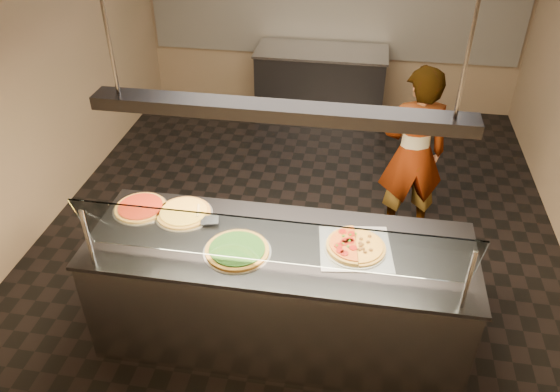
% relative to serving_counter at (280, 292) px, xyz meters
% --- Properties ---
extents(ground, '(5.00, 6.00, 0.02)m').
position_rel_serving_counter_xyz_m(ground, '(-0.03, 1.35, -0.48)').
color(ground, black).
rests_on(ground, ground).
extents(wall_left, '(0.02, 6.00, 3.00)m').
position_rel_serving_counter_xyz_m(wall_left, '(-2.54, 1.35, 1.03)').
color(wall_left, '#967A60').
rests_on(wall_left, ground).
extents(tile_band, '(4.90, 0.02, 1.20)m').
position_rel_serving_counter_xyz_m(tile_band, '(-0.03, 4.33, 0.83)').
color(tile_band, silver).
rests_on(tile_band, wall_back).
extents(serving_counter, '(2.72, 0.94, 0.93)m').
position_rel_serving_counter_xyz_m(serving_counter, '(0.00, 0.00, 0.00)').
color(serving_counter, '#B7B7BC').
rests_on(serving_counter, ground).
extents(sneeze_guard, '(2.48, 0.18, 0.54)m').
position_rel_serving_counter_xyz_m(sneeze_guard, '(0.00, -0.34, 0.76)').
color(sneeze_guard, '#B7B7BC').
rests_on(sneeze_guard, serving_counter).
extents(perforated_tray, '(0.55, 0.55, 0.01)m').
position_rel_serving_counter_xyz_m(perforated_tray, '(0.52, 0.04, 0.47)').
color(perforated_tray, silver).
rests_on(perforated_tray, serving_counter).
extents(half_pizza_pepperoni, '(0.25, 0.43, 0.05)m').
position_rel_serving_counter_xyz_m(half_pizza_pepperoni, '(0.43, 0.04, 0.50)').
color(half_pizza_pepperoni, brown).
rests_on(half_pizza_pepperoni, perforated_tray).
extents(half_pizza_sausage, '(0.25, 0.43, 0.04)m').
position_rel_serving_counter_xyz_m(half_pizza_sausage, '(0.62, 0.04, 0.49)').
color(half_pizza_sausage, brown).
rests_on(half_pizza_sausage, perforated_tray).
extents(pizza_spinach, '(0.47, 0.47, 0.03)m').
position_rel_serving_counter_xyz_m(pizza_spinach, '(-0.27, -0.13, 0.48)').
color(pizza_spinach, silver).
rests_on(pizza_spinach, serving_counter).
extents(pizza_cheese, '(0.43, 0.43, 0.03)m').
position_rel_serving_counter_xyz_m(pizza_cheese, '(-0.77, 0.23, 0.48)').
color(pizza_cheese, silver).
rests_on(pizza_cheese, serving_counter).
extents(pizza_tomato, '(0.41, 0.41, 0.03)m').
position_rel_serving_counter_xyz_m(pizza_tomato, '(-1.11, 0.24, 0.48)').
color(pizza_tomato, silver).
rests_on(pizza_tomato, serving_counter).
extents(pizza_spatula, '(0.22, 0.23, 0.02)m').
position_rel_serving_counter_xyz_m(pizza_spatula, '(-0.61, 0.21, 0.49)').
color(pizza_spatula, '#B7B7BC').
rests_on(pizza_spatula, pizza_spinach).
extents(prep_table, '(1.69, 0.74, 0.93)m').
position_rel_serving_counter_xyz_m(prep_table, '(-0.10, 3.90, 0.00)').
color(prep_table, '#303034').
rests_on(prep_table, ground).
extents(worker, '(0.69, 0.53, 1.70)m').
position_rel_serving_counter_xyz_m(worker, '(0.98, 1.56, 0.38)').
color(worker, '#373241').
rests_on(worker, ground).
extents(heat_lamp_housing, '(2.30, 0.18, 0.08)m').
position_rel_serving_counter_xyz_m(heat_lamp_housing, '(0.00, 0.00, 1.48)').
color(heat_lamp_housing, '#303034').
rests_on(heat_lamp_housing, ceiling).
extents(lamp_rod_left, '(0.02, 0.02, 1.01)m').
position_rel_serving_counter_xyz_m(lamp_rod_left, '(-1.00, 0.00, 2.03)').
color(lamp_rod_left, '#B7B7BC').
rests_on(lamp_rod_left, ceiling).
extents(lamp_rod_right, '(0.02, 0.02, 1.01)m').
position_rel_serving_counter_xyz_m(lamp_rod_right, '(1.00, 0.00, 2.03)').
color(lamp_rod_right, '#B7B7BC').
rests_on(lamp_rod_right, ceiling).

